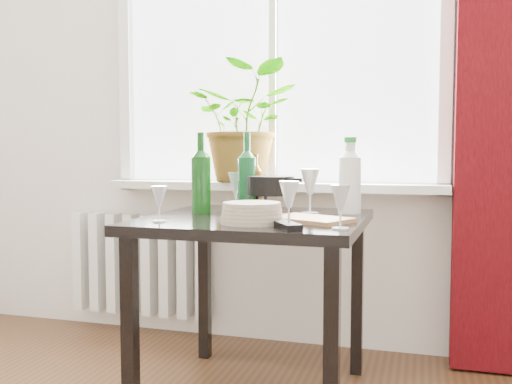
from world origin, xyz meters
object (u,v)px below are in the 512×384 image
(bottle_amber, at_px, (255,182))
(wineglass_front_right, at_px, (289,204))
(wine_bottle_right, at_px, (247,171))
(cutting_board, at_px, (310,219))
(cleaning_bottle, at_px, (350,174))
(potted_plant, at_px, (246,123))
(wineglass_far_right, at_px, (340,207))
(wineglass_back_center, at_px, (310,191))
(tv_remote, at_px, (286,225))
(radiator, at_px, (140,264))
(fondue_pot, at_px, (271,194))
(wineglass_back_left, at_px, (236,190))
(wine_bottle_left, at_px, (201,172))
(wineglass_front_left, at_px, (159,204))
(plate_stack, at_px, (252,213))
(table, at_px, (256,239))

(bottle_amber, bearing_deg, wineglass_front_right, -62.44)
(wine_bottle_right, bearing_deg, cutting_board, -42.65)
(cleaning_bottle, bearing_deg, potted_plant, 146.88)
(wineglass_far_right, xyz_separation_m, wineglass_back_center, (-0.19, 0.44, 0.02))
(tv_remote, relative_size, cutting_board, 0.64)
(radiator, xyz_separation_m, cutting_board, (1.09, -0.73, 0.37))
(fondue_pot, bearing_deg, wineglass_far_right, -64.83)
(cleaning_bottle, height_order, wineglass_front_right, cleaning_bottle)
(wine_bottle_right, xyz_separation_m, wineglass_back_left, (-0.07, 0.06, -0.09))
(wine_bottle_left, bearing_deg, tv_remote, -39.44)
(wineglass_front_left, xyz_separation_m, fondue_pot, (0.30, 0.44, 0.01))
(cleaning_bottle, relative_size, wineglass_far_right, 2.17)
(plate_stack, bearing_deg, bottle_amber, 105.19)
(potted_plant, bearing_deg, wine_bottle_right, -71.96)
(fondue_pot, distance_m, tv_remote, 0.50)
(wine_bottle_left, bearing_deg, fondue_pot, 17.50)
(cutting_board, bearing_deg, fondue_pot, 129.56)
(table, distance_m, tv_remote, 0.37)
(wine_bottle_left, bearing_deg, wineglass_back_center, 9.55)
(wineglass_front_right, bearing_deg, tv_remote, -157.98)
(wine_bottle_right, relative_size, cleaning_bottle, 1.06)
(wine_bottle_left, distance_m, cleaning_bottle, 0.63)
(tv_remote, bearing_deg, wine_bottle_right, 87.12)
(wine_bottle_right, relative_size, wineglass_back_left, 2.05)
(table, distance_m, bottle_amber, 0.33)
(potted_plant, height_order, cleaning_bottle, potted_plant)
(wineglass_far_right, bearing_deg, wineglass_back_left, 134.62)
(wineglass_back_center, bearing_deg, radiator, 155.41)
(radiator, bearing_deg, cutting_board, -33.85)
(radiator, height_order, tv_remote, tv_remote)
(cutting_board, bearing_deg, cleaning_bottle, 71.69)
(fondue_pot, bearing_deg, table, -108.98)
(table, height_order, wineglass_back_left, wineglass_back_left)
(potted_plant, height_order, tv_remote, potted_plant)
(cleaning_bottle, relative_size, wineglass_front_left, 2.44)
(wineglass_back_center, xyz_separation_m, fondue_pot, (-0.17, 0.01, -0.02))
(wine_bottle_right, height_order, cleaning_bottle, wine_bottle_right)
(cleaning_bottle, xyz_separation_m, wineglass_far_right, (0.03, -0.51, -0.09))
(potted_plant, height_order, wine_bottle_left, potted_plant)
(wineglass_far_right, distance_m, plate_stack, 0.34)
(table, relative_size, wine_bottle_left, 2.46)
(radiator, relative_size, bottle_amber, 3.18)
(cleaning_bottle, height_order, wineglass_front_left, cleaning_bottle)
(wineglass_far_right, bearing_deg, radiator, 143.23)
(radiator, xyz_separation_m, fondue_pot, (0.87, -0.46, 0.44))
(cleaning_bottle, bearing_deg, fondue_pot, -170.52)
(bottle_amber, distance_m, cutting_board, 0.48)
(cleaning_bottle, bearing_deg, wineglass_far_right, -86.29)
(radiator, relative_size, wineglass_far_right, 5.28)
(potted_plant, relative_size, wineglass_front_left, 4.40)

